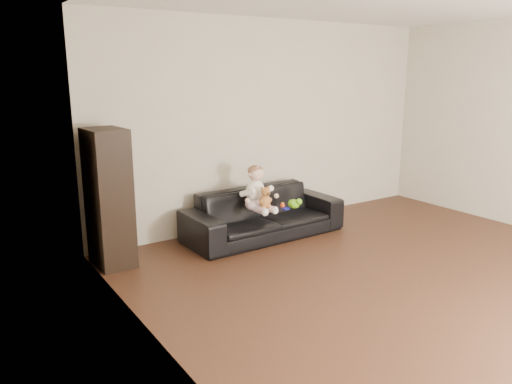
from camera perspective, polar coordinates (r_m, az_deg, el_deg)
floor at (r=4.93m, az=20.86°, el=-10.78°), size 5.50×5.50×0.00m
wall_back at (r=6.51m, az=1.92°, el=7.82°), size 5.00×0.00×5.00m
wall_left at (r=2.91m, az=-7.24°, el=0.32°), size 0.00×5.50×5.50m
sofa at (r=6.04m, az=0.87°, el=-2.47°), size 1.97×0.82×0.57m
cabinet at (r=5.25m, az=-16.47°, el=-0.72°), size 0.39×0.51×1.42m
shelf_item at (r=5.19m, az=-16.50°, el=2.72°), size 0.20×0.26×0.28m
baby at (r=5.77m, az=0.08°, el=0.13°), size 0.38×0.47×0.53m
teddy_bear at (r=5.66m, az=1.07°, el=-0.68°), size 0.15×0.15×0.25m
toy_green at (r=5.93m, az=4.34°, el=-1.36°), size 0.16×0.18×0.11m
toy_rattle at (r=5.94m, az=3.06°, el=-1.55°), size 0.06×0.06×0.06m
toy_blue_disc at (r=5.91m, az=3.40°, el=-1.88°), size 0.10×0.10×0.01m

